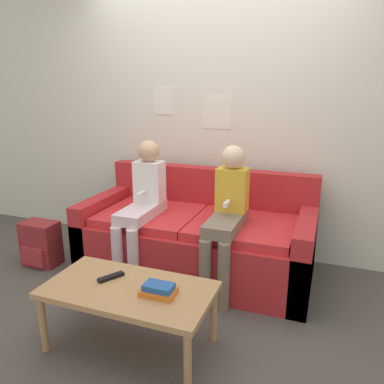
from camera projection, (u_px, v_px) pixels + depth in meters
ground_plane at (172, 302)px, 2.82m from camera, size 10.00×10.00×0.00m
wall_back at (218, 116)px, 3.47m from camera, size 8.00×0.06×2.60m
couch at (197, 238)px, 3.25m from camera, size 1.94×0.91×0.85m
coffee_table at (129, 294)px, 2.25m from camera, size 1.02×0.53×0.41m
person_left at (142, 201)px, 3.11m from camera, size 0.24×0.61×1.14m
person_right at (227, 211)px, 2.86m from camera, size 0.24×0.61×1.13m
tv_remote at (111, 277)px, 2.34m from camera, size 0.12×0.17×0.02m
book_stack at (159, 290)px, 2.15m from camera, size 0.21×0.14×0.07m
backpack at (41, 244)px, 3.37m from camera, size 0.32×0.23×0.40m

